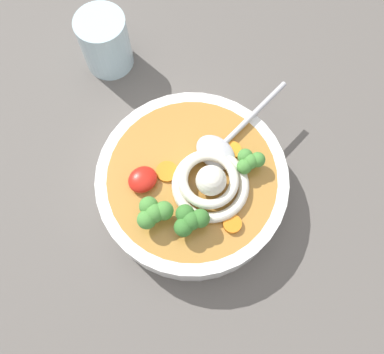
{
  "coord_description": "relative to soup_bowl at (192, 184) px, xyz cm",
  "views": [
    {
      "loc": [
        12.84,
        15.44,
        63.45
      ],
      "look_at": [
        1.06,
        0.6,
        10.55
      ],
      "focal_mm": 38.49,
      "sensor_mm": 36.0,
      "label": 1
    }
  ],
  "objects": [
    {
      "name": "carrot_slice_near_spoon",
      "position": [
        0.01,
        8.48,
        3.37
      ],
      "size": [
        2.45,
        2.45,
        0.74
      ],
      "primitive_type": "cylinder",
      "color": "orange",
      "rests_on": "soup_bowl"
    },
    {
      "name": "soup_spoon",
      "position": [
        -5.99,
        -0.84,
        3.8
      ],
      "size": [
        17.51,
        6.55,
        1.6
      ],
      "rotation": [
        0.0,
        0.0,
        3.28
      ],
      "color": "#B7B7BC",
      "rests_on": "soup_bowl"
    },
    {
      "name": "broccoli_floret_front",
      "position": [
        4.31,
        5.03,
        5.38
      ],
      "size": [
        4.8,
        4.13,
        3.79
      ],
      "color": "#7A9E60",
      "rests_on": "soup_bowl"
    },
    {
      "name": "broccoli_floret_beside_chili",
      "position": [
        7.32,
        1.39,
        5.42
      ],
      "size": [
        4.88,
        4.2,
        3.86
      ],
      "color": "#7A9E60",
      "rests_on": "soup_bowl"
    },
    {
      "name": "broccoli_floret_beside_noodles",
      "position": [
        -6.95,
        3.56,
        5.01
      ],
      "size": [
        4.06,
        3.5,
        3.21
      ],
      "color": "#7A9E60",
      "rests_on": "soup_bowl"
    },
    {
      "name": "table_slab",
      "position": [
        -1.06,
        -0.6,
        -5.38
      ],
      "size": [
        110.47,
        110.47,
        4.34
      ],
      "primitive_type": "cube",
      "color": "#5B5651",
      "rests_on": "ground"
    },
    {
      "name": "noodle_pile",
      "position": [
        -1.18,
        2.52,
        4.44
      ],
      "size": [
        11.49,
        11.26,
        4.62
      ],
      "color": "silver",
      "rests_on": "soup_bowl"
    },
    {
      "name": "soup_bowl",
      "position": [
        0.0,
        0.0,
        0.0
      ],
      "size": [
        26.65,
        26.65,
        6.21
      ],
      "color": "white",
      "rests_on": "table_slab"
    },
    {
      "name": "chili_sauce_dollop",
      "position": [
        5.61,
        -3.6,
        3.91
      ],
      "size": [
        4.03,
        3.63,
        1.82
      ],
      "primitive_type": "ellipsoid",
      "color": "red",
      "rests_on": "soup_bowl"
    },
    {
      "name": "drinking_glass",
      "position": [
        -3.62,
        -26.77,
        1.64
      ],
      "size": [
        7.88,
        7.88,
        9.7
      ],
      "primitive_type": "cylinder",
      "color": "silver",
      "rests_on": "table_slab"
    },
    {
      "name": "carrot_slice_right",
      "position": [
        2.24,
        -2.7,
        3.22
      ],
      "size": [
        2.99,
        2.99,
        0.45
      ],
      "primitive_type": "cylinder",
      "color": "orange",
      "rests_on": "soup_bowl"
    },
    {
      "name": "carrot_slice_center",
      "position": [
        -6.82,
        0.47,
        3.33
      ],
      "size": [
        2.44,
        2.44,
        0.65
      ],
      "primitive_type": "cylinder",
      "color": "orange",
      "rests_on": "soup_bowl"
    }
  ]
}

